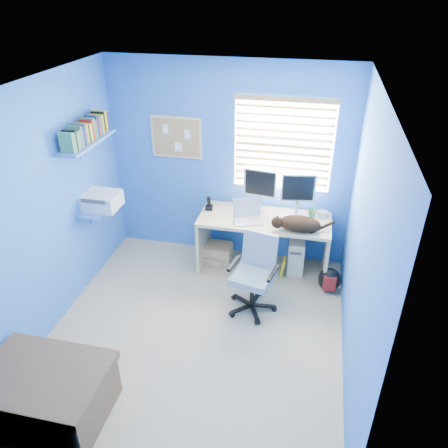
% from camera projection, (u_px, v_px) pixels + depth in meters
% --- Properties ---
extents(floor, '(3.00, 3.20, 0.00)m').
position_uv_depth(floor, '(197.00, 330.00, 4.62)').
color(floor, tan).
rests_on(floor, ground).
extents(ceiling, '(3.00, 3.20, 0.00)m').
position_uv_depth(ceiling, '(187.00, 89.00, 3.38)').
color(ceiling, white).
rests_on(ceiling, wall_back).
extents(wall_back, '(3.00, 0.01, 2.50)m').
position_uv_depth(wall_back, '(229.00, 164.00, 5.36)').
color(wall_back, blue).
rests_on(wall_back, ground).
extents(wall_front, '(3.00, 0.01, 2.50)m').
position_uv_depth(wall_front, '(120.00, 358.00, 2.65)').
color(wall_front, blue).
rests_on(wall_front, ground).
extents(wall_left, '(0.01, 3.20, 2.50)m').
position_uv_depth(wall_left, '(46.00, 212.00, 4.28)').
color(wall_left, blue).
rests_on(wall_left, ground).
extents(wall_right, '(0.01, 3.20, 2.50)m').
position_uv_depth(wall_right, '(362.00, 247.00, 3.72)').
color(wall_right, blue).
rests_on(wall_right, ground).
extents(desk, '(1.57, 0.65, 0.74)m').
position_uv_depth(desk, '(263.00, 244.00, 5.41)').
color(desk, '#D5B781').
rests_on(desk, floor).
extents(laptop, '(0.40, 0.35, 0.22)m').
position_uv_depth(laptop, '(248.00, 213.00, 5.10)').
color(laptop, silver).
rests_on(laptop, desk).
extents(monitor_left, '(0.41, 0.17, 0.54)m').
position_uv_depth(monitor_left, '(260.00, 190.00, 5.28)').
color(monitor_left, silver).
rests_on(monitor_left, desk).
extents(monitor_right, '(0.41, 0.19, 0.54)m').
position_uv_depth(monitor_right, '(298.00, 195.00, 5.16)').
color(monitor_right, silver).
rests_on(monitor_right, desk).
extents(phone, '(0.11, 0.12, 0.17)m').
position_uv_depth(phone, '(209.00, 203.00, 5.38)').
color(phone, black).
rests_on(phone, desk).
extents(mug, '(0.10, 0.09, 0.10)m').
position_uv_depth(mug, '(312.00, 213.00, 5.23)').
color(mug, '#3D8151').
rests_on(mug, desk).
extents(cd_spindle, '(0.13, 0.13, 0.07)m').
position_uv_depth(cd_spindle, '(323.00, 214.00, 5.25)').
color(cd_spindle, silver).
rests_on(cd_spindle, desk).
extents(cat, '(0.52, 0.34, 0.17)m').
position_uv_depth(cat, '(299.00, 224.00, 4.93)').
color(cat, black).
rests_on(cat, desk).
extents(tower_pc, '(0.22, 0.45, 0.45)m').
position_uv_depth(tower_pc, '(296.00, 253.00, 5.51)').
color(tower_pc, beige).
rests_on(tower_pc, floor).
extents(drawer_boxes, '(0.35, 0.28, 0.27)m').
position_uv_depth(drawer_boxes, '(218.00, 254.00, 5.65)').
color(drawer_boxes, tan).
rests_on(drawer_boxes, floor).
extents(yellow_book, '(0.03, 0.17, 0.24)m').
position_uv_depth(yellow_book, '(283.00, 267.00, 5.41)').
color(yellow_book, yellow).
rests_on(yellow_book, floor).
extents(backpack, '(0.27, 0.20, 0.31)m').
position_uv_depth(backpack, '(329.00, 280.00, 5.13)').
color(backpack, black).
rests_on(backpack, floor).
extents(bed_corner, '(0.99, 0.70, 0.48)m').
position_uv_depth(bed_corner, '(47.00, 394.00, 3.63)').
color(bed_corner, brown).
rests_on(bed_corner, floor).
extents(office_chair, '(0.61, 0.61, 0.88)m').
position_uv_depth(office_chair, '(254.00, 283.00, 4.79)').
color(office_chair, black).
rests_on(office_chair, floor).
extents(window_blinds, '(1.15, 0.05, 1.10)m').
position_uv_depth(window_blinds, '(283.00, 146.00, 5.06)').
color(window_blinds, white).
rests_on(window_blinds, ground).
extents(corkboard, '(0.64, 0.02, 0.52)m').
position_uv_depth(corkboard, '(176.00, 137.00, 5.32)').
color(corkboard, '#D5B781').
rests_on(corkboard, ground).
extents(wall_shelves, '(0.42, 0.90, 1.05)m').
position_uv_depth(wall_shelves, '(93.00, 167.00, 4.80)').
color(wall_shelves, '#4877CE').
rests_on(wall_shelves, ground).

